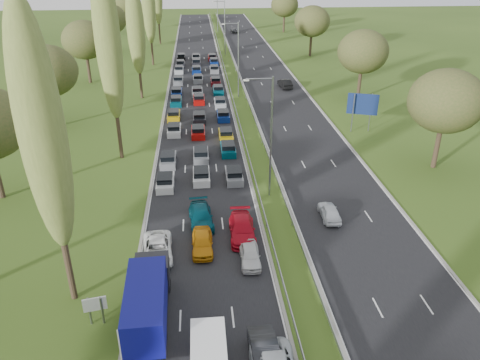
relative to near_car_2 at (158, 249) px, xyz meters
name	(u,v)px	position (x,y,z in m)	size (l,w,h in m)	color
ground	(237,94)	(10.43, 46.56, -0.71)	(260.00, 260.00, 0.00)	#314916
near_carriageway	(198,91)	(3.68, 49.06, -0.71)	(10.50, 215.00, 0.04)	black
far_carriageway	(274,89)	(17.18, 49.06, -0.71)	(10.50, 215.00, 0.04)	black
central_reservation	(236,87)	(10.43, 49.06, -0.16)	(2.36, 215.00, 0.32)	gray
lamp_columns	(238,61)	(10.43, 44.56, 5.29)	(0.18, 140.18, 12.00)	gray
poplar_row	(126,31)	(-5.57, 34.72, 11.67)	(2.80, 127.80, 22.44)	#2D2116
woodland_left	(40,77)	(-16.07, 29.18, 6.97)	(8.00, 166.00, 11.10)	#2D2116
woodland_right	(382,63)	(29.93, 33.22, 6.97)	(8.00, 153.00, 11.10)	#2D2116
traffic_queue_fill	(198,96)	(3.67, 44.10, -0.27)	(9.13, 66.93, 0.80)	silver
near_car_2	(158,249)	(0.00, 0.00, 0.00)	(2.30, 5.00, 1.39)	white
near_car_7	(201,216)	(3.53, 4.73, 0.03)	(2.03, 5.00, 1.45)	#043C49
near_car_8	(202,242)	(3.57, 0.60, 0.03)	(1.70, 4.23, 1.44)	#C97E0D
near_car_9	(265,357)	(7.02, -11.72, 0.06)	(1.59, 4.57, 1.51)	black
near_car_11	(242,229)	(6.99, 2.31, 0.07)	(2.14, 5.26, 1.53)	#AF0A1B
near_car_12	(250,255)	(7.26, -1.42, -0.04)	(1.55, 3.84, 1.31)	silver
far_car_0	(330,212)	(15.22, 4.59, -0.03)	(1.57, 3.90, 1.33)	silver
far_car_1	(285,83)	(19.17, 49.52, 0.08)	(1.65, 4.73, 1.56)	black
far_car_2	(235,30)	(15.40, 112.76, -0.03)	(2.21, 4.79, 1.33)	slate
blue_lorry	(148,301)	(-0.02, -7.55, 1.20)	(2.41, 8.68, 3.66)	black
white_van_rear	(209,360)	(3.72, -11.92, 0.36)	(2.04, 5.19, 2.09)	white
info_sign	(95,307)	(-3.47, -7.18, 0.66)	(1.49, 0.38, 2.10)	gray
direction_sign	(362,106)	(25.33, 26.63, 2.85)	(3.79, 1.46, 5.20)	gray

